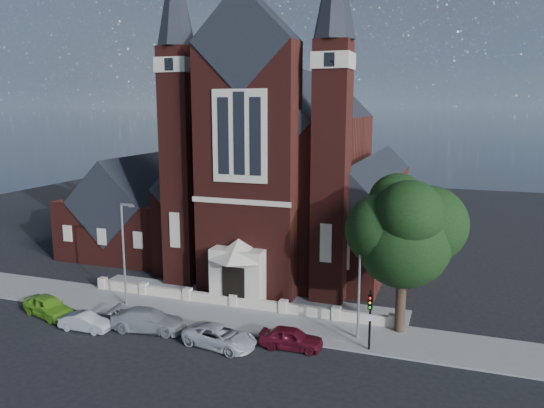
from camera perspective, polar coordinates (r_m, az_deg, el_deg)
The scene contains 15 objects.
ground at distance 49.08m, azimuth -0.13°, elevation -7.60°, with size 120.00×120.00×0.00m, color black.
pavement_strip at distance 39.94m, azimuth -5.27°, elevation -11.98°, with size 60.00×5.00×0.12m, color slate.
forecourt_paving at distance 43.35m, azimuth -3.04°, elevation -10.11°, with size 26.00×3.00×0.14m, color slate.
forecourt_wall at distance 41.63m, azimuth -4.10°, elevation -11.01°, with size 24.00×0.40×0.90m, color #C2B19A.
church at distance 54.67m, azimuth 2.65°, elevation 3.06°, with size 20.01×34.90×29.20m.
parish_hall at distance 57.70m, azimuth -14.26°, elevation -1.06°, with size 12.00×12.20×10.24m.
street_tree at distance 35.79m, azimuth 14.09°, elevation -3.20°, with size 6.40×6.60×10.70m.
street_lamp_left at distance 41.86m, azimuth -15.59°, elevation -4.63°, with size 1.16×0.22×8.09m.
street_lamp_right at distance 35.09m, azimuth 9.54°, elevation -7.31°, with size 1.16×0.22×8.09m.
traffic_signal at distance 34.17m, azimuth 10.50°, elevation -11.43°, with size 0.28×0.42×4.00m.
car_lime_van at distance 42.93m, azimuth -22.94°, elevation -10.07°, with size 1.82×4.52×1.54m, color #6DB424.
car_silver_a at distance 39.49m, azimuth -19.42°, elevation -11.88°, with size 1.29×3.69×1.22m, color #9B9EA2.
car_silver_b at distance 38.21m, azimuth -13.15°, elevation -12.06°, with size 2.13×5.25×1.52m, color gray.
car_white_suv at distance 35.17m, azimuth -5.63°, elevation -14.00°, with size 2.27×4.93×1.37m, color silver.
car_dark_red at distance 34.80m, azimuth 2.07°, elevation -14.21°, with size 1.64×4.09×1.39m, color #590F1D.
Camera 1 is at (15.56, -28.99, 15.22)m, focal length 35.00 mm.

